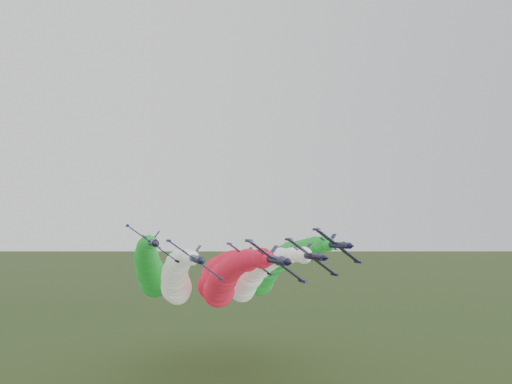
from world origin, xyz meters
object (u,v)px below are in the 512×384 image
(jet_outer_left, at_px, (151,271))
(jet_inner_right, at_px, (250,278))
(jet_trail, at_px, (214,278))
(jet_inner_left, at_px, (176,281))
(jet_lead, at_px, (223,283))
(jet_outer_right, at_px, (269,270))

(jet_outer_left, bearing_deg, jet_inner_right, -19.29)
(jet_inner_right, relative_size, jet_trail, 1.00)
(jet_inner_left, bearing_deg, jet_outer_left, 119.63)
(jet_lead, height_order, jet_trail, jet_lead)
(jet_outer_left, height_order, jet_trail, jet_outer_left)
(jet_outer_left, relative_size, jet_trail, 1.01)
(jet_lead, distance_m, jet_inner_right, 13.74)
(jet_inner_right, bearing_deg, jet_inner_left, -177.26)
(jet_inner_left, bearing_deg, jet_outer_right, 14.22)
(jet_lead, bearing_deg, jet_outer_right, 41.26)
(jet_inner_left, height_order, jet_outer_left, jet_outer_left)
(jet_outer_right, distance_m, jet_trail, 18.90)
(jet_lead, height_order, jet_inner_right, jet_lead)
(jet_inner_right, xyz_separation_m, jet_outer_right, (7.94, 6.42, 1.59))
(jet_lead, relative_size, jet_inner_right, 1.00)
(jet_inner_right, distance_m, jet_trail, 19.17)
(jet_outer_right, bearing_deg, jet_inner_left, -165.78)
(jet_lead, bearing_deg, jet_inner_right, 42.98)
(jet_outer_left, bearing_deg, jet_inner_left, -60.37)
(jet_inner_left, height_order, jet_trail, jet_inner_left)
(jet_inner_right, bearing_deg, jet_trail, 110.82)
(jet_outer_left, height_order, jet_outer_right, jet_outer_left)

